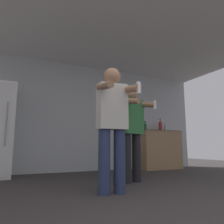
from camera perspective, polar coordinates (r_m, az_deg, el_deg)
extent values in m
plane|color=#383333|center=(2.23, 13.66, -23.31)|extent=(14.00, 14.00, 0.00)
cube|color=#B2B7BC|center=(5.24, -10.31, -1.13)|extent=(7.00, 0.06, 2.55)
cube|color=silver|center=(4.13, -3.26, 20.16)|extent=(7.00, 3.81, 0.05)
cylinder|color=#99999E|center=(4.25, -25.89, -2.75)|extent=(0.02, 0.02, 0.79)
cube|color=#997551|center=(5.90, 12.00, -9.65)|extent=(1.12, 0.57, 0.97)
cube|color=brown|center=(5.91, 11.85, -4.89)|extent=(1.15, 0.60, 0.01)
cylinder|color=maroon|center=(6.03, 12.52, -3.76)|extent=(0.09, 0.09, 0.24)
cylinder|color=maroon|center=(6.04, 12.47, -2.23)|extent=(0.03, 0.03, 0.08)
sphere|color=black|center=(6.05, 12.45, -1.83)|extent=(0.03, 0.03, 0.03)
cylinder|color=#194723|center=(5.74, 8.66, -3.99)|extent=(0.08, 0.08, 0.17)
cylinder|color=#194723|center=(5.75, 8.63, -2.70)|extent=(0.03, 0.03, 0.09)
sphere|color=silver|center=(5.75, 8.62, -2.24)|extent=(0.04, 0.04, 0.04)
cylinder|color=silver|center=(6.13, 13.83, -4.14)|extent=(0.09, 0.09, 0.17)
cylinder|color=silver|center=(6.14, 13.79, -3.03)|extent=(0.03, 0.03, 0.07)
sphere|color=#B29933|center=(6.15, 13.77, -2.70)|extent=(0.04, 0.04, 0.04)
cylinder|color=navy|center=(2.71, -2.03, -12.71)|extent=(0.15, 0.15, 0.77)
cylinder|color=navy|center=(2.78, 1.97, -12.61)|extent=(0.15, 0.15, 0.77)
cube|color=beige|center=(2.79, 0.00, 1.37)|extent=(0.38, 0.22, 0.58)
sphere|color=#9E7051|center=(2.89, 0.00, 9.25)|extent=(0.22, 0.22, 0.22)
cylinder|color=#9E7051|center=(2.60, -1.94, 6.84)|extent=(0.10, 0.40, 0.15)
cylinder|color=#9E7051|center=(2.73, 4.97, 6.04)|extent=(0.10, 0.40, 0.15)
cube|color=white|center=(2.56, 6.97, 6.33)|extent=(0.04, 0.04, 0.14)
cylinder|color=black|center=(3.52, 3.85, -11.93)|extent=(0.14, 0.14, 0.77)
cylinder|color=black|center=(3.70, 6.39, -11.76)|extent=(0.14, 0.14, 0.77)
cube|color=#2D6B38|center=(3.64, 5.00, -1.21)|extent=(0.48, 0.33, 0.58)
sphere|color=#9E7051|center=(3.72, 4.92, 4.82)|extent=(0.21, 0.21, 0.21)
cylinder|color=#9E7051|center=(3.42, 4.79, 2.88)|extent=(0.19, 0.36, 0.14)
cylinder|color=#9E7051|center=(3.73, 8.97, 1.92)|extent=(0.19, 0.36, 0.14)
cube|color=white|center=(3.63, 11.07, 1.81)|extent=(0.05, 0.05, 0.14)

